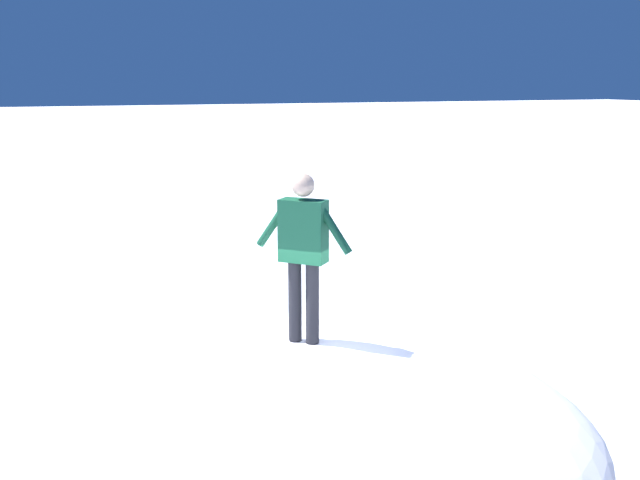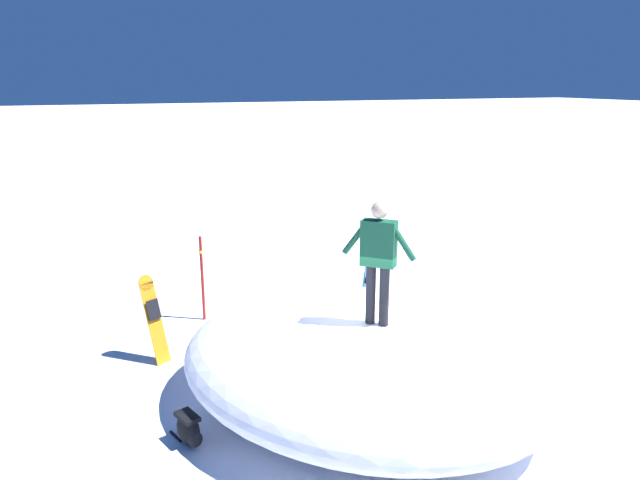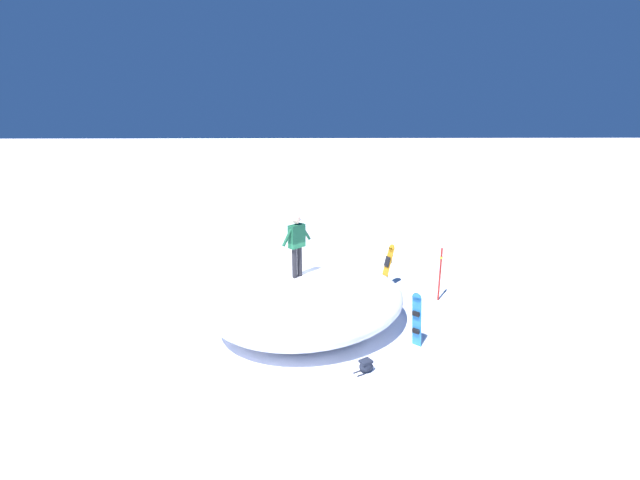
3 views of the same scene
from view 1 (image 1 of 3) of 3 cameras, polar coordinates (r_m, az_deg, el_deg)
name	(u,v)px [view 1 (image 1 of 3)]	position (r m, az deg, el deg)	size (l,w,h in m)	color
snow_mound	(315,420)	(7.53, -0.44, -14.39)	(4.94, 5.85, 1.48)	white
snowboarder_standing	(303,246)	(7.22, -1.36, -0.45)	(0.82, 0.82, 1.79)	black
backpack_near	(524,417)	(9.03, 16.27, -13.67)	(0.41, 0.70, 0.46)	black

